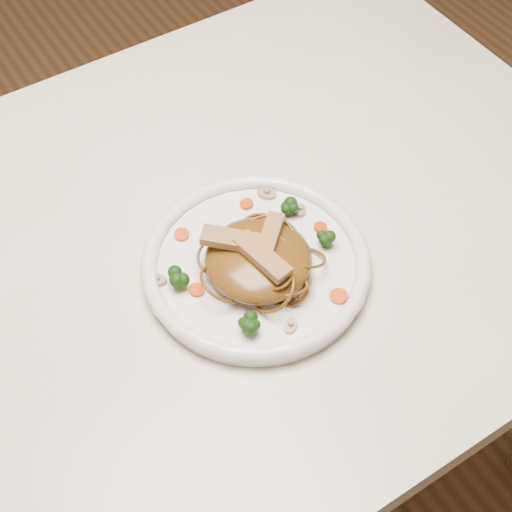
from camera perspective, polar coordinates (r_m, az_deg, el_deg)
ground at (r=1.63m, az=-3.21°, el=-15.62°), size 4.00×4.00×0.00m
table at (r=1.05m, az=-4.79°, el=-2.51°), size 1.20×0.80×0.75m
plate at (r=0.94m, az=0.00°, el=-0.81°), size 0.35×0.35×0.02m
noodle_mound at (r=0.91m, az=0.17°, el=-0.26°), size 0.17×0.17×0.04m
chicken_a at (r=0.90m, az=1.09°, el=1.67°), size 0.06×0.06×0.01m
chicken_b at (r=0.90m, az=-1.71°, el=1.23°), size 0.07×0.07×0.01m
chicken_c at (r=0.88m, az=0.47°, el=-0.04°), size 0.04×0.08×0.01m
broccoli_0 at (r=0.97m, az=2.56°, el=3.71°), size 0.03×0.03×0.03m
broccoli_1 at (r=0.91m, az=-5.91°, el=-1.59°), size 0.03×0.03×0.03m
broccoli_2 at (r=0.87m, az=-0.51°, el=-5.16°), size 0.03×0.03×0.03m
broccoli_3 at (r=0.94m, az=5.40°, el=1.39°), size 0.03×0.03×0.03m
carrot_0 at (r=0.99m, az=-0.72°, el=3.93°), size 0.02×0.02×0.00m
carrot_1 at (r=0.91m, az=-4.47°, el=-2.55°), size 0.02×0.02×0.00m
carrot_2 at (r=0.97m, az=4.85°, el=2.17°), size 0.02×0.02×0.00m
carrot_3 at (r=0.96m, az=-5.61°, el=1.61°), size 0.02×0.02×0.00m
carrot_4 at (r=0.91m, az=6.25°, el=-3.03°), size 0.02×0.02×0.00m
mushroom_0 at (r=0.88m, az=2.62°, el=-5.24°), size 0.03×0.03×0.01m
mushroom_1 at (r=0.98m, az=3.35°, el=3.45°), size 0.03×0.03×0.01m
mushroom_2 at (r=0.92m, az=-7.42°, el=-1.81°), size 0.03×0.03×0.01m
mushroom_3 at (r=1.00m, az=0.81°, el=4.73°), size 0.04×0.04×0.01m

